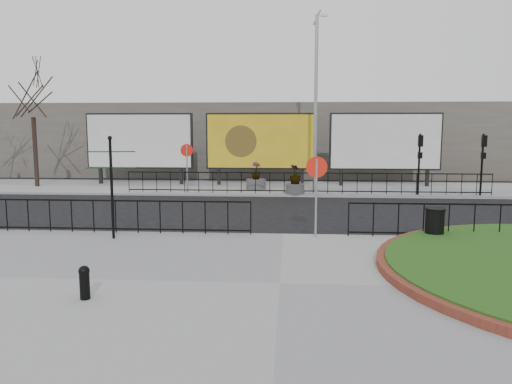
# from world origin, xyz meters

# --- Properties ---
(ground) EXTENTS (90.00, 90.00, 0.00)m
(ground) POSITION_xyz_m (0.00, 0.00, 0.00)
(ground) COLOR black
(ground) RESTS_ON ground
(pavement_near) EXTENTS (30.00, 10.00, 0.12)m
(pavement_near) POSITION_xyz_m (0.00, -5.00, 0.06)
(pavement_near) COLOR gray
(pavement_near) RESTS_ON ground
(pavement_far) EXTENTS (44.00, 6.00, 0.12)m
(pavement_far) POSITION_xyz_m (0.00, 12.00, 0.06)
(pavement_far) COLOR gray
(pavement_far) RESTS_ON ground
(railing_near_left) EXTENTS (10.00, 0.10, 1.10)m
(railing_near_left) POSITION_xyz_m (-6.00, -0.30, 0.67)
(railing_near_left) COLOR black
(railing_near_left) RESTS_ON pavement_near
(railing_near_right) EXTENTS (9.00, 0.10, 1.10)m
(railing_near_right) POSITION_xyz_m (6.50, -0.30, 0.67)
(railing_near_right) COLOR black
(railing_near_right) RESTS_ON pavement_near
(railing_far) EXTENTS (18.00, 0.10, 1.10)m
(railing_far) POSITION_xyz_m (1.00, 9.30, 0.67)
(railing_far) COLOR black
(railing_far) RESTS_ON pavement_far
(speed_sign_far) EXTENTS (0.64, 0.07, 2.47)m
(speed_sign_far) POSITION_xyz_m (-5.00, 9.40, 1.92)
(speed_sign_far) COLOR gray
(speed_sign_far) RESTS_ON pavement_far
(speed_sign_near) EXTENTS (0.64, 0.07, 2.47)m
(speed_sign_near) POSITION_xyz_m (1.00, -0.40, 1.92)
(speed_sign_near) COLOR gray
(speed_sign_near) RESTS_ON pavement_near
(billboard_left) EXTENTS (6.20, 0.31, 4.10)m
(billboard_left) POSITION_xyz_m (-8.50, 12.97, 2.60)
(billboard_left) COLOR black
(billboard_left) RESTS_ON pavement_far
(billboard_mid) EXTENTS (6.20, 0.31, 4.10)m
(billboard_mid) POSITION_xyz_m (-1.50, 12.97, 2.60)
(billboard_mid) COLOR black
(billboard_mid) RESTS_ON pavement_far
(billboard_right) EXTENTS (6.20, 0.31, 4.10)m
(billboard_right) POSITION_xyz_m (5.50, 12.97, 2.60)
(billboard_right) COLOR black
(billboard_right) RESTS_ON pavement_far
(lamp_post) EXTENTS (0.74, 0.18, 9.23)m
(lamp_post) POSITION_xyz_m (1.51, 11.00, 4.83)
(lamp_post) COLOR gray
(lamp_post) RESTS_ON pavement_far
(signal_pole_a) EXTENTS (0.22, 0.26, 3.00)m
(signal_pole_a) POSITION_xyz_m (6.50, 9.34, 2.10)
(signal_pole_a) COLOR black
(signal_pole_a) RESTS_ON pavement_far
(signal_pole_b) EXTENTS (0.22, 0.26, 3.00)m
(signal_pole_b) POSITION_xyz_m (9.50, 9.34, 2.10)
(signal_pole_b) COLOR black
(signal_pole_b) RESTS_ON pavement_far
(tree_left) EXTENTS (2.00, 2.00, 7.00)m
(tree_left) POSITION_xyz_m (-14.00, 11.50, 3.62)
(tree_left) COLOR #2D2119
(tree_left) RESTS_ON pavement_far
(building_backdrop) EXTENTS (40.00, 10.00, 5.00)m
(building_backdrop) POSITION_xyz_m (0.00, 22.00, 2.50)
(building_backdrop) COLOR #605D54
(building_backdrop) RESTS_ON ground
(fingerpost_sign) EXTENTS (1.45, 0.45, 3.09)m
(fingerpost_sign) POSITION_xyz_m (-5.12, -1.00, 1.98)
(fingerpost_sign) COLOR black
(fingerpost_sign) RESTS_ON pavement_near
(bollard) EXTENTS (0.22, 0.22, 0.68)m
(bollard) POSITION_xyz_m (-3.81, -6.25, 0.49)
(bollard) COLOR black
(bollard) RESTS_ON pavement_near
(litter_bin) EXTENTS (0.59, 0.59, 0.97)m
(litter_bin) POSITION_xyz_m (4.50, -0.60, 0.61)
(litter_bin) COLOR black
(litter_bin) RESTS_ON pavement_near
(planter_a) EXTENTS (1.04, 1.04, 1.45)m
(planter_a) POSITION_xyz_m (-1.61, 11.00, 0.60)
(planter_a) COLOR #4C4C4F
(planter_a) RESTS_ON pavement_far
(planter_b) EXTENTS (0.94, 0.94, 1.48)m
(planter_b) POSITION_xyz_m (0.46, 9.40, 0.67)
(planter_b) COLOR #4C4C4F
(planter_b) RESTS_ON pavement_far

